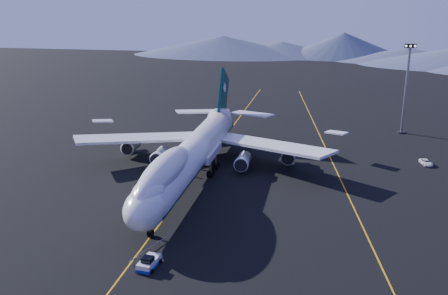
% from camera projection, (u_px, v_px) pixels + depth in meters
% --- Properties ---
extents(ground, '(500.00, 500.00, 0.00)m').
position_uv_depth(ground, '(193.00, 180.00, 105.03)').
color(ground, black).
rests_on(ground, ground).
extents(taxiway_line_main, '(0.25, 220.00, 0.01)m').
position_uv_depth(taxiway_line_main, '(193.00, 180.00, 105.02)').
color(taxiway_line_main, orange).
rests_on(taxiway_line_main, ground).
extents(taxiway_line_side, '(28.08, 198.09, 0.01)m').
position_uv_depth(taxiway_line_side, '(338.00, 173.00, 108.73)').
color(taxiway_line_side, orange).
rests_on(taxiway_line_side, ground).
extents(boeing_747, '(59.62, 72.43, 19.37)m').
position_uv_depth(boeing_747, '(192.00, 153.00, 103.38)').
color(boeing_747, silver).
rests_on(boeing_747, ground).
extents(pushback_tug, '(2.85, 4.52, 1.88)m').
position_uv_depth(pushback_tug, '(149.00, 263.00, 70.81)').
color(pushback_tug, silver).
rests_on(pushback_tug, ground).
extents(service_van, '(2.93, 4.69, 1.21)m').
position_uv_depth(service_van, '(426.00, 162.00, 114.13)').
color(service_van, white).
rests_on(service_van, ground).
extents(floodlight_mast, '(3.07, 2.31, 24.88)m').
position_uv_depth(floodlight_mast, '(406.00, 89.00, 137.71)').
color(floodlight_mast, black).
rests_on(floodlight_mast, ground).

